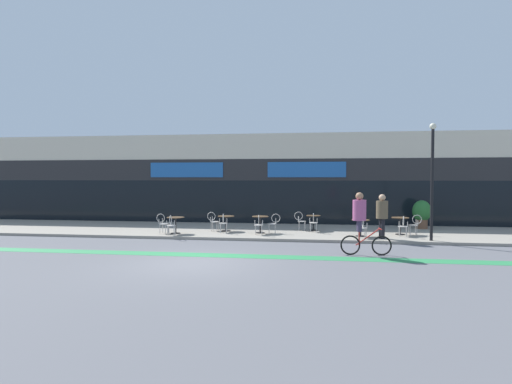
{
  "coord_description": "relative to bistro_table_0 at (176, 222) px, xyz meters",
  "views": [
    {
      "loc": [
        3.67,
        -12.06,
        2.69
      ],
      "look_at": [
        1.13,
        6.25,
        2.01
      ],
      "focal_mm": 28.0,
      "sensor_mm": 36.0,
      "label": 1
    }
  ],
  "objects": [
    {
      "name": "pedestrian_near_end",
      "position": [
        9.09,
        -0.29,
        0.56
      ],
      "size": [
        0.58,
        0.58,
        1.87
      ],
      "rotation": [
        0.0,
        0.0,
        3.38
      ],
      "color": "black",
      "rests_on": "sidewalk_slab"
    },
    {
      "name": "planter_pot",
      "position": [
        11.65,
        3.41,
        0.24
      ],
      "size": [
        0.9,
        0.9,
        1.42
      ],
      "color": "brown",
      "rests_on": "sidewalk_slab"
    },
    {
      "name": "bistro_table_0",
      "position": [
        0.0,
        0.0,
        0.0
      ],
      "size": [
        0.79,
        0.79,
        0.75
      ],
      "color": "black",
      "rests_on": "sidewalk_slab"
    },
    {
      "name": "sidewalk_slab",
      "position": [
        2.48,
        1.82,
        -0.61
      ],
      "size": [
        40.0,
        5.5,
        0.12
      ],
      "primitive_type": "cube",
      "color": "gray",
      "rests_on": "ground"
    },
    {
      "name": "cafe_chair_5_side",
      "position": [
        10.73,
        1.04,
        -0.03
      ],
      "size": [
        0.58,
        0.41,
        0.9
      ],
      "rotation": [
        0.0,
        0.0,
        3.12
      ],
      "color": "#B7B2AD",
      "rests_on": "sidewalk_slab"
    },
    {
      "name": "storefront_facade",
      "position": [
        2.48,
        6.53,
        1.89
      ],
      "size": [
        40.0,
        4.06,
        5.14
      ],
      "color": "beige",
      "rests_on": "ground"
    },
    {
      "name": "cafe_chair_3_near",
      "position": [
        6.26,
        1.34,
        -0.03
      ],
      "size": [
        0.4,
        0.58,
        0.9
      ],
      "rotation": [
        0.0,
        0.0,
        1.56
      ],
      "color": "#B7B2AD",
      "rests_on": "sidewalk_slab"
    },
    {
      "name": "bistro_table_3",
      "position": [
        6.26,
        1.96,
        -0.02
      ],
      "size": [
        0.68,
        0.68,
        0.73
      ],
      "color": "black",
      "rests_on": "sidewalk_slab"
    },
    {
      "name": "ground_plane",
      "position": [
        2.48,
        -5.43,
        -0.67
      ],
      "size": [
        120.0,
        120.0,
        0.0
      ],
      "primitive_type": "plane",
      "color": "#5B5B60"
    },
    {
      "name": "cafe_chair_1_near",
      "position": [
        2.11,
        0.54,
        -0.03
      ],
      "size": [
        0.45,
        0.6,
        0.9
      ],
      "rotation": [
        0.0,
        0.0,
        1.72
      ],
      "color": "#B7B2AD",
      "rests_on": "sidewalk_slab"
    },
    {
      "name": "bistro_table_4",
      "position": [
        8.29,
        0.27,
        -0.02
      ],
      "size": [
        0.77,
        0.77,
        0.73
      ],
      "color": "black",
      "rests_on": "sidewalk_slab"
    },
    {
      "name": "lamp_post",
      "position": [
        10.99,
        -0.53,
        2.23
      ],
      "size": [
        0.26,
        0.26,
        4.76
      ],
      "color": "black",
      "rests_on": "sidewalk_slab"
    },
    {
      "name": "cafe_chair_2_side",
      "position": [
        4.44,
        0.72,
        -0.03
      ],
      "size": [
        0.59,
        0.43,
        0.9
      ],
      "rotation": [
        0.0,
        0.0,
        3.23
      ],
      "color": "#B7B2AD",
      "rests_on": "sidewalk_slab"
    },
    {
      "name": "cafe_chair_0_side",
      "position": [
        -0.63,
        0.01,
        -0.03
      ],
      "size": [
        0.59,
        0.44,
        0.9
      ],
      "rotation": [
        0.0,
        0.0,
        -0.1
      ],
      "color": "#B7B2AD",
      "rests_on": "sidewalk_slab"
    },
    {
      "name": "bistro_table_1",
      "position": [
        2.1,
        1.17,
        -0.02
      ],
      "size": [
        0.79,
        0.79,
        0.72
      ],
      "color": "black",
      "rests_on": "sidewalk_slab"
    },
    {
      "name": "cafe_chair_1_side",
      "position": [
        1.48,
        1.17,
        -0.03
      ],
      "size": [
        0.58,
        0.41,
        0.9
      ],
      "rotation": [
        0.0,
        0.0,
        -0.03
      ],
      "color": "#B7B2AD",
      "rests_on": "sidewalk_slab"
    },
    {
      "name": "bistro_table_5",
      "position": [
        10.11,
        1.05,
        0.01
      ],
      "size": [
        0.76,
        0.76,
        0.78
      ],
      "color": "black",
      "rests_on": "sidewalk_slab"
    },
    {
      "name": "cafe_chair_2_near",
      "position": [
        3.83,
        0.09,
        -0.03
      ],
      "size": [
        0.45,
        0.6,
        0.9
      ],
      "rotation": [
        0.0,
        0.0,
        1.71
      ],
      "color": "#B7B2AD",
      "rests_on": "sidewalk_slab"
    },
    {
      "name": "bistro_table_2",
      "position": [
        3.82,
        0.71,
        0.02
      ],
      "size": [
        0.76,
        0.76,
        0.78
      ],
      "color": "black",
      "rests_on": "sidewalk_slab"
    },
    {
      "name": "cafe_chair_3_side",
      "position": [
        5.63,
        1.96,
        -0.03
      ],
      "size": [
        0.59,
        0.44,
        0.9
      ],
      "rotation": [
        0.0,
        0.0,
        0.1
      ],
      "color": "#B7B2AD",
      "rests_on": "sidewalk_slab"
    },
    {
      "name": "cyclist_0",
      "position": [
        7.85,
        -3.42,
        0.61
      ],
      "size": [
        1.74,
        0.51,
        2.17
      ],
      "rotation": [
        0.0,
        0.0,
        0.04
      ],
      "color": "black",
      "rests_on": "ground"
    },
    {
      "name": "cafe_chair_0_near",
      "position": [
        0.01,
        -0.62,
        -0.03
      ],
      "size": [
        0.45,
        0.6,
        0.9
      ],
      "rotation": [
        0.0,
        0.0,
        1.72
      ],
      "color": "#B7B2AD",
      "rests_on": "sidewalk_slab"
    },
    {
      "name": "cafe_chair_5_near",
      "position": [
        10.1,
        0.42,
        -0.03
      ],
      "size": [
        0.45,
        0.6,
        0.9
      ],
      "rotation": [
        0.0,
        0.0,
        1.44
      ],
      "color": "#B7B2AD",
      "rests_on": "sidewalk_slab"
    },
    {
      "name": "cafe_chair_4_near",
      "position": [
        8.29,
        -0.36,
        -0.03
      ],
      "size": [
        0.41,
        0.58,
        0.9
      ],
      "rotation": [
        0.0,
        0.0,
        1.6
      ],
      "color": "#B7B2AD",
      "rests_on": "sidewalk_slab"
    },
    {
      "name": "bike_lane_stripe",
      "position": [
        2.48,
        -4.16,
        -0.66
      ],
      "size": [
        36.0,
        0.7,
        0.01
      ],
      "primitive_type": "cube",
      "color": "#2D844C",
      "rests_on": "ground"
    }
  ]
}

